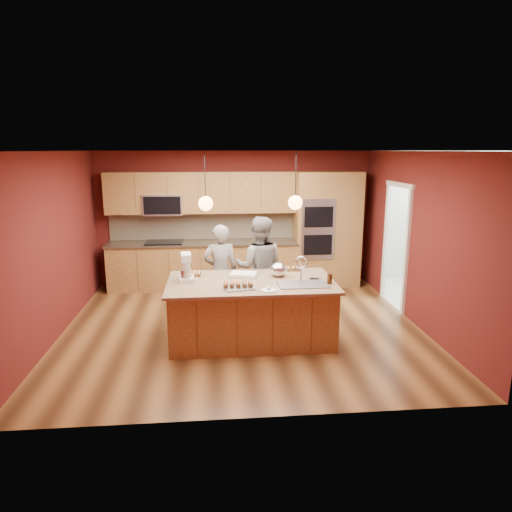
{
  "coord_description": "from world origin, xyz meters",
  "views": [
    {
      "loc": [
        -0.41,
        -6.71,
        2.72
      ],
      "look_at": [
        0.2,
        -0.1,
        1.17
      ],
      "focal_mm": 32.0,
      "sensor_mm": 36.0,
      "label": 1
    }
  ],
  "objects": [
    {
      "name": "dryer",
      "position": [
        4.2,
        1.58,
        0.52
      ],
      "size": [
        0.64,
        0.67,
        1.03
      ],
      "primitive_type": "cube",
      "rotation": [
        0.0,
        0.0,
        0.01
      ],
      "color": "white",
      "rests_on": "floor"
    },
    {
      "name": "tumbler",
      "position": [
        1.19,
        -0.67,
        0.95
      ],
      "size": [
        0.07,
        0.07,
        0.14
      ],
      "primitive_type": "cylinder",
      "color": "#351B0A",
      "rests_on": "island"
    },
    {
      "name": "cupcakes_right",
      "position": [
        0.8,
        0.07,
        0.91
      ],
      "size": [
        0.21,
        0.14,
        0.06
      ],
      "primitive_type": null,
      "color": "#C27547",
      "rests_on": "island"
    },
    {
      "name": "doorway_trim",
      "position": [
        2.73,
        0.8,
        1.05
      ],
      "size": [
        0.08,
        1.11,
        2.2
      ],
      "primitive_type": null,
      "color": "white",
      "rests_on": "wall_right"
    },
    {
      "name": "pendant_left",
      "position": [
        -0.52,
        -0.45,
        2.0
      ],
      "size": [
        0.2,
        0.2,
        0.8
      ],
      "color": "black",
      "rests_on": "ceiling"
    },
    {
      "name": "pendant_right",
      "position": [
        0.72,
        -0.45,
        2.0
      ],
      "size": [
        0.2,
        0.2,
        0.8
      ],
      "color": "black",
      "rests_on": "ceiling"
    },
    {
      "name": "cupcakes_left",
      "position": [
        -0.76,
        -0.08,
        0.91
      ],
      "size": [
        0.29,
        0.21,
        0.06
      ],
      "primitive_type": null,
      "color": "#C27547",
      "rests_on": "island"
    },
    {
      "name": "cupcakes_rack",
      "position": [
        -0.11,
        -0.77,
        0.93
      ],
      "size": [
        0.41,
        0.16,
        0.07
      ],
      "primitive_type": null,
      "color": "#C27547",
      "rests_on": "island"
    },
    {
      "name": "person_left",
      "position": [
        -0.33,
        0.47,
        0.78
      ],
      "size": [
        0.6,
        0.42,
        1.56
      ],
      "primitive_type": "imported",
      "rotation": [
        0.0,
        0.0,
        3.23
      ],
      "color": "black",
      "rests_on": "floor"
    },
    {
      "name": "sheet_cake",
      "position": [
        0.0,
        -0.17,
        0.9
      ],
      "size": [
        0.49,
        0.4,
        0.05
      ],
      "rotation": [
        0.0,
        0.0,
        -0.22
      ],
      "color": "white",
      "rests_on": "island"
    },
    {
      "name": "wall_right",
      "position": [
        2.75,
        0.0,
        1.35
      ],
      "size": [
        0.0,
        5.0,
        5.0
      ],
      "primitive_type": "plane",
      "rotation": [
        1.57,
        0.0,
        -1.57
      ],
      "color": "#531614",
      "rests_on": "ground"
    },
    {
      "name": "wall_front",
      "position": [
        0.0,
        -2.5,
        1.35
      ],
      "size": [
        5.5,
        0.0,
        5.5
      ],
      "primitive_type": "plane",
      "rotation": [
        -1.57,
        0.0,
        0.0
      ],
      "color": "#531614",
      "rests_on": "ground"
    },
    {
      "name": "cooling_rack",
      "position": [
        -0.09,
        -0.79,
        0.89
      ],
      "size": [
        0.44,
        0.35,
        0.02
      ],
      "primitive_type": "cube",
      "rotation": [
        0.0,
        0.0,
        0.18
      ],
      "color": "#A6A8AC",
      "rests_on": "island"
    },
    {
      "name": "wall_back",
      "position": [
        0.0,
        2.5,
        1.35
      ],
      "size": [
        5.5,
        0.0,
        5.5
      ],
      "primitive_type": "plane",
      "rotation": [
        1.57,
        0.0,
        0.0
      ],
      "color": "#531614",
      "rests_on": "ground"
    },
    {
      "name": "person_right",
      "position": [
        0.31,
        0.47,
        0.84
      ],
      "size": [
        0.91,
        0.76,
        1.68
      ],
      "primitive_type": "imported",
      "rotation": [
        0.0,
        0.0,
        2.97
      ],
      "color": "slate",
      "rests_on": "floor"
    },
    {
      "name": "oven_column",
      "position": [
        1.85,
        2.19,
        1.15
      ],
      "size": [
        1.3,
        0.62,
        2.3
      ],
      "color": "brown",
      "rests_on": "floor"
    },
    {
      "name": "laundry_room",
      "position": [
        4.35,
        1.2,
        1.95
      ],
      "size": [
        2.6,
        2.7,
        2.7
      ],
      "color": "beige",
      "rests_on": "ground"
    },
    {
      "name": "washer",
      "position": [
        4.22,
        0.91,
        0.5
      ],
      "size": [
        0.79,
        0.8,
        0.99
      ],
      "primitive_type": "cube",
      "rotation": [
        0.0,
        0.0,
        -0.34
      ],
      "color": "white",
      "rests_on": "floor"
    },
    {
      "name": "plate",
      "position": [
        0.3,
        -0.93,
        0.89
      ],
      "size": [
        0.2,
        0.2,
        0.01
      ],
      "primitive_type": "cylinder",
      "color": "white",
      "rests_on": "island"
    },
    {
      "name": "cabinet_run",
      "position": [
        -0.68,
        2.25,
        0.98
      ],
      "size": [
        3.74,
        0.64,
        2.3
      ],
      "color": "brown",
      "rests_on": "floor"
    },
    {
      "name": "stand_mixer",
      "position": [
        -0.82,
        -0.35,
        1.05
      ],
      "size": [
        0.24,
        0.31,
        0.4
      ],
      "rotation": [
        0.0,
        0.0,
        0.1
      ],
      "color": "white",
      "rests_on": "island"
    },
    {
      "name": "wall_left",
      "position": [
        -2.75,
        0.0,
        1.35
      ],
      "size": [
        0.0,
        5.0,
        5.0
      ],
      "primitive_type": "plane",
      "rotation": [
        1.57,
        0.0,
        1.57
      ],
      "color": "#531614",
      "rests_on": "ground"
    },
    {
      "name": "island",
      "position": [
        0.11,
        -0.46,
        0.45
      ],
      "size": [
        2.39,
        1.34,
        1.26
      ],
      "color": "brown",
      "rests_on": "floor"
    },
    {
      "name": "phone",
      "position": [
        1.03,
        -0.43,
        0.89
      ],
      "size": [
        0.15,
        0.11,
        0.01
      ],
      "primitive_type": "cube",
      "rotation": [
        0.0,
        0.0,
        -0.31
      ],
      "color": "black",
      "rests_on": "island"
    },
    {
      "name": "mixing_bowl",
      "position": [
        0.52,
        -0.23,
        0.98
      ],
      "size": [
        0.26,
        0.26,
        0.22
      ],
      "primitive_type": "ellipsoid",
      "color": "silver",
      "rests_on": "island"
    },
    {
      "name": "floor",
      "position": [
        0.0,
        0.0,
        0.0
      ],
      "size": [
        5.5,
        5.5,
        0.0
      ],
      "primitive_type": "plane",
      "color": "#442814",
      "rests_on": "ground"
    },
    {
      "name": "ceiling",
      "position": [
        0.0,
        0.0,
        2.7
      ],
      "size": [
        5.5,
        5.5,
        0.0
      ],
      "primitive_type": "plane",
      "rotation": [
        3.14,
        0.0,
        0.0
      ],
      "color": "silver",
      "rests_on": "ground"
    }
  ]
}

